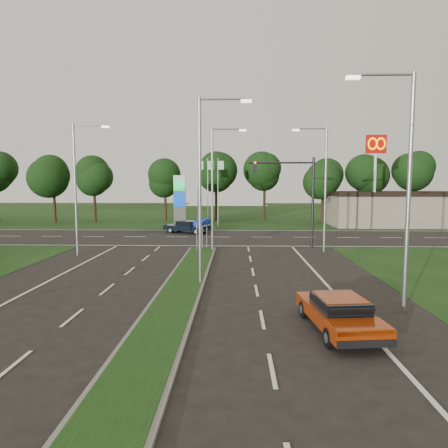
{
  "coord_description": "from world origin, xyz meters",
  "views": [
    {
      "loc": [
        2.53,
        -13.16,
        4.89
      ],
      "look_at": [
        1.71,
        14.3,
        2.2
      ],
      "focal_mm": 32.0,
      "sensor_mm": 36.0,
      "label": 1
    }
  ],
  "objects": [
    {
      "name": "median_kerb",
      "position": [
        0.0,
        4.0,
        0.06
      ],
      "size": [
        2.0,
        26.0,
        0.12
      ],
      "primitive_type": "cube",
      "color": "slate",
      "rests_on": "ground"
    },
    {
      "name": "traffic_signal",
      "position": [
        7.19,
        18.0,
        4.65
      ],
      "size": [
        5.1,
        0.42,
        7.0
      ],
      "color": "black",
      "rests_on": "ground"
    },
    {
      "name": "commercial_building",
      "position": [
        22.0,
        36.0,
        2.0
      ],
      "size": [
        16.0,
        9.0,
        4.0
      ],
      "primitive_type": "cube",
      "color": "gray",
      "rests_on": "ground"
    },
    {
      "name": "median_signs",
      "position": [
        0.0,
        16.4,
        1.71
      ],
      "size": [
        1.16,
        1.76,
        2.38
      ],
      "color": "gray",
      "rests_on": "ground"
    },
    {
      "name": "mcdonalds_sign",
      "position": [
        18.0,
        31.97,
        7.99
      ],
      "size": [
        2.2,
        0.47,
        10.4
      ],
      "color": "silver",
      "rests_on": "ground"
    },
    {
      "name": "treeline_far",
      "position": [
        0.1,
        39.93,
        6.83
      ],
      "size": [
        6.0,
        6.0,
        9.9
      ],
      "color": "black",
      "rests_on": "ground"
    },
    {
      "name": "ground",
      "position": [
        0.0,
        0.0,
        0.0
      ],
      "size": [
        160.0,
        160.0,
        0.0
      ],
      "primitive_type": "plane",
      "color": "black",
      "rests_on": "ground"
    },
    {
      "name": "streetlight_median_far",
      "position": [
        1.0,
        16.0,
        5.08
      ],
      "size": [
        2.53,
        0.22,
        9.0
      ],
      "color": "gray",
      "rests_on": "ground"
    },
    {
      "name": "streetlight_right_far",
      "position": [
        8.8,
        16.0,
        5.08
      ],
      "size": [
        2.53,
        0.22,
        9.0
      ],
      "rotation": [
        0.0,
        0.0,
        3.14
      ],
      "color": "gray",
      "rests_on": "ground"
    },
    {
      "name": "red_sedan",
      "position": [
        6.0,
        -0.01,
        0.64
      ],
      "size": [
        2.23,
        4.49,
        1.19
      ],
      "rotation": [
        0.0,
        0.0,
        0.11
      ],
      "color": "#992C08",
      "rests_on": "ground"
    },
    {
      "name": "gas_pylon",
      "position": [
        -3.79,
        33.05,
        3.2
      ],
      "size": [
        5.8,
        1.26,
        8.0
      ],
      "color": "silver",
      "rests_on": "ground"
    },
    {
      "name": "streetlight_right_near",
      "position": [
        8.8,
        2.0,
        5.08
      ],
      "size": [
        2.53,
        0.22,
        9.0
      ],
      "rotation": [
        0.0,
        0.0,
        3.14
      ],
      "color": "gray",
      "rests_on": "ground"
    },
    {
      "name": "streetlight_left_far",
      "position": [
        -8.3,
        14.0,
        5.08
      ],
      "size": [
        2.53,
        0.22,
        9.0
      ],
      "color": "gray",
      "rests_on": "ground"
    },
    {
      "name": "verge_far",
      "position": [
        0.0,
        55.0,
        0.0
      ],
      "size": [
        160.0,
        50.0,
        0.02
      ],
      "primitive_type": "cube",
      "color": "black",
      "rests_on": "ground"
    },
    {
      "name": "navy_sedan",
      "position": [
        -2.37,
        27.02,
        0.68
      ],
      "size": [
        4.98,
        3.5,
        1.27
      ],
      "rotation": [
        0.0,
        0.0,
        1.18
      ],
      "color": "black",
      "rests_on": "ground"
    },
    {
      "name": "cross_road",
      "position": [
        0.0,
        24.0,
        0.0
      ],
      "size": [
        160.0,
        12.0,
        0.02
      ],
      "primitive_type": "cube",
      "color": "black",
      "rests_on": "ground"
    },
    {
      "name": "streetlight_median_near",
      "position": [
        1.0,
        6.0,
        5.08
      ],
      "size": [
        2.53,
        0.22,
        9.0
      ],
      "color": "gray",
      "rests_on": "ground"
    }
  ]
}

